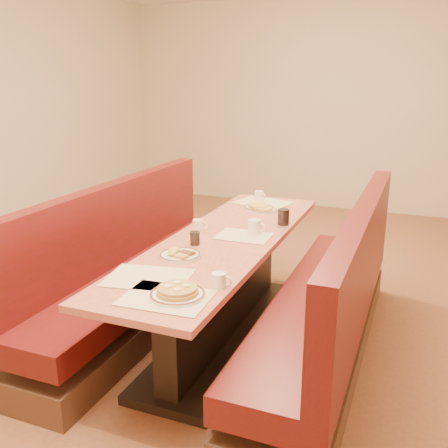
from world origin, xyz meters
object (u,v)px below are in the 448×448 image
at_px(coffee_mug_d, 259,196).
at_px(coffee_mug_a, 220,280).
at_px(booth_right, 331,309).
at_px(diner_table, 225,289).
at_px(coffee_mug_b, 198,225).
at_px(eggs_plate, 179,254).
at_px(pancake_plate, 177,293).
at_px(booth_left, 134,276).
at_px(coffee_mug_c, 255,226).
at_px(soda_tumbler_near, 195,238).
at_px(soda_tumbler_mid, 283,217).

bearing_deg(coffee_mug_d, coffee_mug_a, -59.90).
bearing_deg(coffee_mug_a, booth_right, 55.34).
distance_m(diner_table, coffee_mug_a, 0.93).
bearing_deg(diner_table, coffee_mug_b, 162.53).
height_order(booth_right, eggs_plate, booth_right).
xyz_separation_m(diner_table, eggs_plate, (-0.11, -0.45, 0.39)).
bearing_deg(diner_table, pancake_plate, -82.04).
relative_size(booth_left, pancake_plate, 9.02).
relative_size(pancake_plate, coffee_mug_c, 2.16).
xyz_separation_m(coffee_mug_d, soda_tumbler_near, (-0.01, -1.29, 0.00)).
relative_size(diner_table, soda_tumbler_near, 28.72).
height_order(coffee_mug_a, coffee_mug_c, coffee_mug_c).
height_order(booth_left, booth_right, same).
height_order(coffee_mug_c, soda_tumbler_mid, soda_tumbler_mid).
relative_size(eggs_plate, coffee_mug_b, 2.39).
relative_size(booth_right, eggs_plate, 9.95).
height_order(eggs_plate, coffee_mug_a, coffee_mug_a).
distance_m(booth_left, coffee_mug_b, 0.67).
bearing_deg(soda_tumbler_mid, booth_left, -156.13).
bearing_deg(coffee_mug_a, diner_table, 105.35).
bearing_deg(booth_right, eggs_plate, -152.25).
distance_m(eggs_plate, coffee_mug_b, 0.53).
distance_m(pancake_plate, coffee_mug_c, 1.12).
height_order(diner_table, coffee_mug_b, coffee_mug_b).
xyz_separation_m(booth_right, coffee_mug_a, (-0.45, -0.78, 0.43)).
height_order(coffee_mug_b, soda_tumbler_near, soda_tumbler_near).
xyz_separation_m(soda_tumbler_near, soda_tumbler_mid, (0.40, 0.65, 0.01)).
bearing_deg(coffee_mug_b, coffee_mug_d, 62.52).
bearing_deg(eggs_plate, soda_tumbler_near, 92.39).
height_order(diner_table, booth_left, booth_left).
bearing_deg(coffee_mug_b, eggs_plate, -98.54).
bearing_deg(soda_tumbler_near, pancake_plate, -71.00).
distance_m(coffee_mug_b, soda_tumbler_mid, 0.63).
relative_size(coffee_mug_a, coffee_mug_d, 0.98).
bearing_deg(booth_left, coffee_mug_a, -37.45).
bearing_deg(booth_right, soda_tumbler_mid, 135.28).
relative_size(pancake_plate, soda_tumbler_near, 3.18).
bearing_deg(soda_tumbler_mid, pancake_plate, -95.94).
bearing_deg(coffee_mug_d, coffee_mug_c, -55.59).
bearing_deg(soda_tumbler_near, coffee_mug_d, 89.39).
bearing_deg(coffee_mug_d, soda_tumbler_near, -72.49).
relative_size(booth_right, coffee_mug_b, 23.81).
bearing_deg(soda_tumbler_near, soda_tumbler_mid, 58.22).
distance_m(booth_right, soda_tumbler_mid, 0.78).
bearing_deg(booth_left, coffee_mug_d, 60.10).
bearing_deg(coffee_mug_b, diner_table, -38.34).
height_order(coffee_mug_a, soda_tumbler_near, soda_tumbler_near).
height_order(pancake_plate, soda_tumbler_near, soda_tumbler_near).
xyz_separation_m(pancake_plate, coffee_mug_a, (0.15, 0.18, 0.02)).
bearing_deg(coffee_mug_c, booth_left, -166.12).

